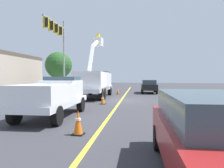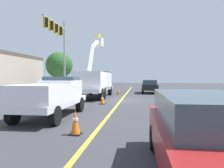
# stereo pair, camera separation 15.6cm
# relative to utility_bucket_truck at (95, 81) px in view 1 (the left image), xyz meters

# --- Properties ---
(ground) EXTENTS (120.00, 120.00, 0.00)m
(ground) POSITION_rel_utility_bucket_truck_xyz_m (-2.38, -3.09, -1.61)
(ground) COLOR #38383D
(sidewalk_far_side) EXTENTS (60.06, 9.56, 0.12)m
(sidewalk_far_side) POSITION_rel_utility_bucket_truck_xyz_m (-3.21, 5.14, -1.55)
(sidewalk_far_side) COLOR #9E9E99
(sidewalk_far_side) RESTS_ON ground
(lane_centre_stripe) EXTENTS (49.77, 5.14, 0.01)m
(lane_centre_stripe) POSITION_rel_utility_bucket_truck_xyz_m (-2.38, -3.09, -1.60)
(lane_centre_stripe) COLOR yellow
(lane_centre_stripe) RESTS_ON ground
(utility_bucket_truck) EXTENTS (8.41, 3.31, 6.76)m
(utility_bucket_truck) POSITION_rel_utility_bucket_truck_xyz_m (0.00, 0.00, 0.00)
(utility_bucket_truck) COLOR white
(utility_bucket_truck) RESTS_ON ground
(service_pickup_truck) EXTENTS (5.78, 2.65, 2.06)m
(service_pickup_truck) POSITION_rel_utility_bucket_truck_xyz_m (-10.68, -1.07, -0.49)
(service_pickup_truck) COLOR white
(service_pickup_truck) RESTS_ON ground
(passing_minivan) EXTENTS (4.97, 2.37, 1.69)m
(passing_minivan) POSITION_rel_utility_bucket_truck_xyz_m (6.95, -5.04, -0.63)
(passing_minivan) COLOR black
(passing_minivan) RESTS_ON ground
(trailing_sedan) EXTENTS (4.97, 2.37, 1.69)m
(trailing_sedan) POSITION_rel_utility_bucket_truck_xyz_m (-15.90, -7.33, -0.63)
(trailing_sedan) COLOR maroon
(trailing_sedan) RESTS_ON ground
(traffic_cone_leading) EXTENTS (0.40, 0.40, 0.88)m
(traffic_cone_leading) POSITION_rel_utility_bucket_truck_xyz_m (-13.46, -3.56, -1.17)
(traffic_cone_leading) COLOR black
(traffic_cone_leading) RESTS_ON ground
(traffic_cone_mid_front) EXTENTS (0.40, 0.40, 0.71)m
(traffic_cone_mid_front) POSITION_rel_utility_bucket_truck_xyz_m (-5.13, -2.19, -1.25)
(traffic_cone_mid_front) COLOR black
(traffic_cone_mid_front) RESTS_ON ground
(traffic_cone_mid_rear) EXTENTS (0.40, 0.40, 0.76)m
(traffic_cone_mid_rear) POSITION_rel_utility_bucket_truck_xyz_m (4.39, -1.49, -1.23)
(traffic_cone_mid_rear) COLOR black
(traffic_cone_mid_rear) RESTS_ON ground
(traffic_signal_mast) EXTENTS (5.65, 0.94, 8.66)m
(traffic_signal_mast) POSITION_rel_utility_bucket_truck_xyz_m (0.98, 4.53, 4.54)
(traffic_signal_mast) COLOR gray
(traffic_signal_mast) RESTS_ON ground
(street_tree_right) EXTENTS (3.66, 3.66, 5.54)m
(street_tree_right) POSITION_rel_utility_bucket_truck_xyz_m (6.30, 7.23, 2.10)
(street_tree_right) COLOR brown
(street_tree_right) RESTS_ON ground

